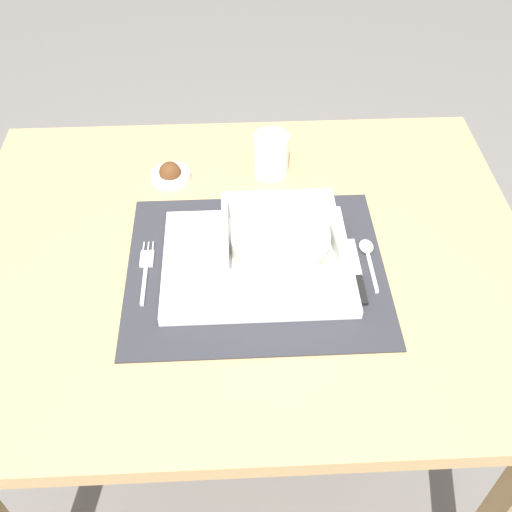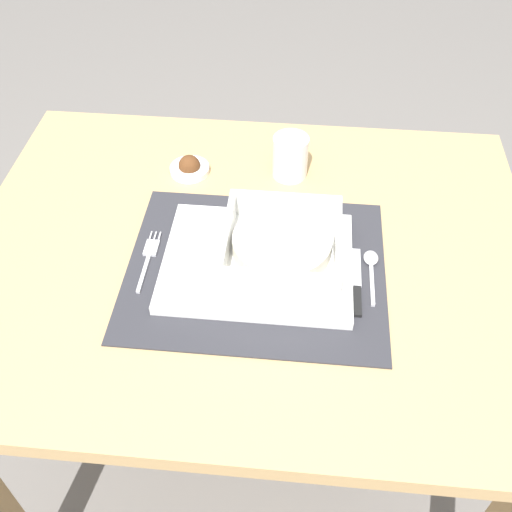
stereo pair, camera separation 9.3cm
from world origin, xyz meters
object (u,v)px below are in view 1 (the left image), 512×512
dining_table (246,290)px  condiment_saucer (170,174)px  spoon (367,252)px  fork (146,267)px  drinking_glass (271,157)px  porridge_bowl (280,244)px  bread_knife (346,276)px  butter_knife (358,275)px

dining_table → condiment_saucer: bearing=124.3°
spoon → condiment_saucer: size_ratio=1.52×
fork → drinking_glass: size_ratio=1.67×
drinking_glass → condiment_saucer: 0.19m
porridge_bowl → condiment_saucer: (-0.19, 0.23, -0.03)m
fork → bread_knife: (0.32, -0.04, 0.00)m
dining_table → bread_knife: (0.16, -0.07, 0.11)m
dining_table → condiment_saucer: (-0.13, 0.20, 0.11)m
butter_knife → condiment_saucer: bearing=138.3°
butter_knife → drinking_glass: size_ratio=1.73×
dining_table → fork: fork is taller
porridge_bowl → bread_knife: (0.10, -0.04, -0.04)m
porridge_bowl → butter_knife: (0.12, -0.04, -0.04)m
fork → bread_knife: bearing=-7.5°
fork → porridge_bowl: bearing=0.6°
bread_knife → condiment_saucer: 0.40m
fork → condiment_saucer: bearing=82.2°
spoon → drinking_glass: size_ratio=1.40×
dining_table → fork: size_ratio=7.01×
drinking_glass → condiment_saucer: (-0.19, -0.01, -0.03)m
bread_knife → dining_table: bearing=160.0°
fork → drinking_glass: 0.33m
fork → butter_knife: size_ratio=0.97×
porridge_bowl → drinking_glass: size_ratio=2.26×
porridge_bowl → drinking_glass: 0.24m
fork → drinking_glass: (0.22, 0.24, 0.03)m
dining_table → porridge_bowl: bearing=-27.9°
butter_knife → condiment_saucer: (-0.31, 0.27, 0.00)m
butter_knife → spoon: bearing=62.5°
spoon → bread_knife: bearing=-134.3°
fork → spoon: 0.36m
bread_knife → butter_knife: bearing=11.0°
porridge_bowl → drinking_glass: bearing=89.9°
spoon → butter_knife: bearing=-119.6°
dining_table → bread_knife: size_ratio=7.11×
butter_knife → fork: bearing=173.1°
bread_knife → spoon: bearing=53.6°
butter_knife → condiment_saucer: 0.41m
condiment_saucer → drinking_glass: bearing=3.4°
condiment_saucer → porridge_bowl: bearing=-49.9°
fork → butter_knife: butter_knife is taller
butter_knife → bread_knife: same height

